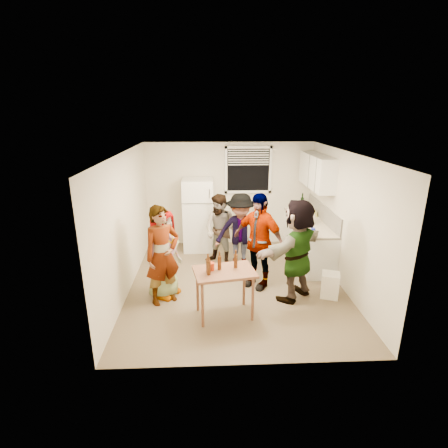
{
  "coord_description": "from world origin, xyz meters",
  "views": [
    {
      "loc": [
        -0.5,
        -6.03,
        3.19
      ],
      "look_at": [
        -0.22,
        0.23,
        1.15
      ],
      "focal_mm": 28.0,
      "sensor_mm": 36.0,
      "label": 1
    }
  ],
  "objects_px": {
    "kettle": "(304,217)",
    "guest_stripe": "(165,301)",
    "beer_bottle_table": "(236,268)",
    "refrigerator": "(198,215)",
    "trash_bin": "(330,284)",
    "blue_cup": "(313,234)",
    "guest_grey": "(166,294)",
    "beer_bottle_counter": "(308,224)",
    "wine_bottle": "(301,210)",
    "red_cup": "(211,270)",
    "guest_back_left": "(221,264)",
    "guest_back_right": "(240,268)",
    "guest_orange": "(294,297)",
    "guest_black": "(257,285)",
    "serving_table": "(224,315)"
  },
  "relations": [
    {
      "from": "guest_black",
      "to": "guest_orange",
      "type": "bearing_deg",
      "value": 2.71
    },
    {
      "from": "guest_orange",
      "to": "serving_table",
      "type": "bearing_deg",
      "value": -19.4
    },
    {
      "from": "kettle",
      "to": "trash_bin",
      "type": "bearing_deg",
      "value": -93.22
    },
    {
      "from": "beer_bottle_table",
      "to": "refrigerator",
      "type": "bearing_deg",
      "value": 103.2
    },
    {
      "from": "blue_cup",
      "to": "guest_grey",
      "type": "distance_m",
      "value": 3.05
    },
    {
      "from": "beer_bottle_table",
      "to": "trash_bin",
      "type": "bearing_deg",
      "value": 13.62
    },
    {
      "from": "beer_bottle_table",
      "to": "guest_grey",
      "type": "distance_m",
      "value": 1.58
    },
    {
      "from": "beer_bottle_table",
      "to": "guest_black",
      "type": "bearing_deg",
      "value": 61.57
    },
    {
      "from": "beer_bottle_counter",
      "to": "guest_back_left",
      "type": "height_order",
      "value": "beer_bottle_counter"
    },
    {
      "from": "beer_bottle_table",
      "to": "guest_black",
      "type": "distance_m",
      "value": 1.3
    },
    {
      "from": "trash_bin",
      "to": "beer_bottle_table",
      "type": "xyz_separation_m",
      "value": [
        -1.73,
        -0.42,
        0.55
      ]
    },
    {
      "from": "guest_grey",
      "to": "guest_stripe",
      "type": "relative_size",
      "value": 0.93
    },
    {
      "from": "wine_bottle",
      "to": "trash_bin",
      "type": "height_order",
      "value": "wine_bottle"
    },
    {
      "from": "guest_back_right",
      "to": "guest_grey",
      "type": "bearing_deg",
      "value": -145.55
    },
    {
      "from": "guest_back_right",
      "to": "blue_cup",
      "type": "bearing_deg",
      "value": -18.32
    },
    {
      "from": "blue_cup",
      "to": "guest_back_right",
      "type": "xyz_separation_m",
      "value": [
        -1.39,
        0.41,
        -0.9
      ]
    },
    {
      "from": "guest_grey",
      "to": "guest_stripe",
      "type": "height_order",
      "value": "guest_grey"
    },
    {
      "from": "refrigerator",
      "to": "guest_grey",
      "type": "height_order",
      "value": "refrigerator"
    },
    {
      "from": "guest_orange",
      "to": "guest_stripe",
      "type": "bearing_deg",
      "value": -41.01
    },
    {
      "from": "guest_grey",
      "to": "guest_back_left",
      "type": "distance_m",
      "value": 1.67
    },
    {
      "from": "kettle",
      "to": "guest_grey",
      "type": "relative_size",
      "value": 0.17
    },
    {
      "from": "kettle",
      "to": "beer_bottle_counter",
      "type": "height_order",
      "value": "beer_bottle_counter"
    },
    {
      "from": "trash_bin",
      "to": "guest_grey",
      "type": "height_order",
      "value": "trash_bin"
    },
    {
      "from": "trash_bin",
      "to": "beer_bottle_counter",
      "type": "bearing_deg",
      "value": 91.83
    },
    {
      "from": "trash_bin",
      "to": "kettle",
      "type": "bearing_deg",
      "value": 89.87
    },
    {
      "from": "red_cup",
      "to": "guest_back_right",
      "type": "distance_m",
      "value": 2.02
    },
    {
      "from": "kettle",
      "to": "guest_stripe",
      "type": "height_order",
      "value": "kettle"
    },
    {
      "from": "blue_cup",
      "to": "beer_bottle_counter",
      "type": "bearing_deg",
      "value": 83.13
    },
    {
      "from": "guest_stripe",
      "to": "guest_orange",
      "type": "bearing_deg",
      "value": -33.13
    },
    {
      "from": "guest_grey",
      "to": "guest_back_right",
      "type": "distance_m",
      "value": 1.8
    },
    {
      "from": "wine_bottle",
      "to": "blue_cup",
      "type": "bearing_deg",
      "value": -97.32
    },
    {
      "from": "kettle",
      "to": "beer_bottle_table",
      "type": "bearing_deg",
      "value": -129.24
    },
    {
      "from": "guest_back_right",
      "to": "guest_stripe",
      "type": "bearing_deg",
      "value": -139.92
    },
    {
      "from": "red_cup",
      "to": "guest_grey",
      "type": "distance_m",
      "value": 1.34
    },
    {
      "from": "red_cup",
      "to": "guest_back_left",
      "type": "xyz_separation_m",
      "value": [
        0.22,
        1.99,
        -0.8
      ]
    },
    {
      "from": "wine_bottle",
      "to": "guest_black",
      "type": "height_order",
      "value": "wine_bottle"
    },
    {
      "from": "refrigerator",
      "to": "blue_cup",
      "type": "xyz_separation_m",
      "value": [
        2.28,
        -1.57,
        0.05
      ]
    },
    {
      "from": "wine_bottle",
      "to": "beer_bottle_counter",
      "type": "relative_size",
      "value": 1.33
    },
    {
      "from": "refrigerator",
      "to": "blue_cup",
      "type": "distance_m",
      "value": 2.77
    },
    {
      "from": "blue_cup",
      "to": "refrigerator",
      "type": "bearing_deg",
      "value": 145.44
    },
    {
      "from": "wine_bottle",
      "to": "refrigerator",
      "type": "bearing_deg",
      "value": -176.6
    },
    {
      "from": "guest_stripe",
      "to": "guest_back_left",
      "type": "xyz_separation_m",
      "value": [
        1.04,
        1.52,
        0.0
      ]
    },
    {
      "from": "guest_stripe",
      "to": "guest_black",
      "type": "distance_m",
      "value": 1.77
    },
    {
      "from": "blue_cup",
      "to": "beer_bottle_table",
      "type": "height_order",
      "value": "blue_cup"
    },
    {
      "from": "kettle",
      "to": "guest_orange",
      "type": "relative_size",
      "value": 0.15
    },
    {
      "from": "blue_cup",
      "to": "beer_bottle_table",
      "type": "bearing_deg",
      "value": -141.96
    },
    {
      "from": "red_cup",
      "to": "guest_black",
      "type": "relative_size",
      "value": 0.07
    },
    {
      "from": "trash_bin",
      "to": "red_cup",
      "type": "bearing_deg",
      "value": -166.86
    },
    {
      "from": "wine_bottle",
      "to": "guest_orange",
      "type": "bearing_deg",
      "value": -106.21
    },
    {
      "from": "refrigerator",
      "to": "trash_bin",
      "type": "xyz_separation_m",
      "value": [
        2.4,
        -2.41,
        -0.6
      ]
    }
  ]
}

